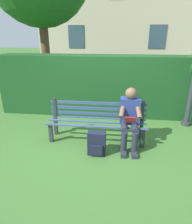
{
  "coord_description": "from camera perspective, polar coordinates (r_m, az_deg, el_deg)",
  "views": [
    {
      "loc": [
        -0.4,
        3.55,
        2.08
      ],
      "look_at": [
        0.0,
        0.1,
        0.68
      ],
      "focal_mm": 30.85,
      "sensor_mm": 36.0,
      "label": 1
    }
  ],
  "objects": [
    {
      "name": "park_bench",
      "position": [
        4.0,
        0.3,
        -2.25
      ],
      "size": [
        2.01,
        0.49,
        0.85
      ],
      "color": "#2D3338",
      "rests_on": "ground"
    },
    {
      "name": "person_seated",
      "position": [
        3.76,
        10.01,
        -1.43
      ],
      "size": [
        0.44,
        0.73,
        1.16
      ],
      "color": "navy",
      "rests_on": "ground"
    },
    {
      "name": "backpack",
      "position": [
        3.59,
        0.21,
        -9.33
      ],
      "size": [
        0.33,
        0.24,
        0.45
      ],
      "color": "#191E33",
      "rests_on": "ground"
    },
    {
      "name": "hedge_backdrop",
      "position": [
        5.26,
        6.15,
        7.99
      ],
      "size": [
        6.3,
        0.75,
        1.66
      ],
      "color": "#19471E",
      "rests_on": "ground"
    },
    {
      "name": "building_facade",
      "position": [
        13.04,
        6.38,
        28.25
      ],
      "size": [
        8.88,
        3.11,
        7.1
      ],
      "color": "#BCAD93",
      "rests_on": "ground"
    },
    {
      "name": "ground",
      "position": [
        4.13,
        0.16,
        -8.31
      ],
      "size": [
        60.0,
        60.0,
        0.0
      ],
      "primitive_type": "plane",
      "color": "#3D6B2D"
    }
  ]
}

